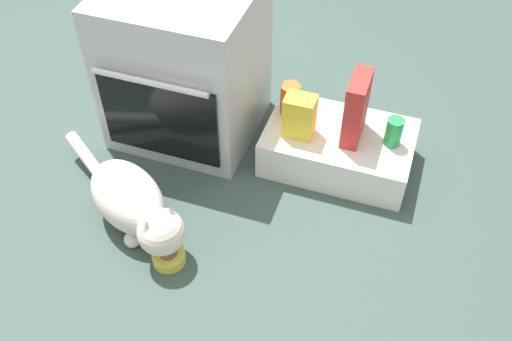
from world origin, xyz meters
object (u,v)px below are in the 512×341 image
object	(u,v)px
food_bowl	(169,256)
cereal_box	(356,108)
pantry_cabinet	(338,148)
soda_can	(394,132)
sauce_jar	(290,99)
snack_bag	(299,116)
cat	(133,203)
oven	(185,64)

from	to	relation	value
food_bowl	cereal_box	xyz separation A→B (m)	(0.50, 0.69, 0.28)
pantry_cabinet	food_bowl	size ratio (longest dim) A/B	4.92
cereal_box	soda_can	xyz separation A→B (m)	(0.16, 0.01, -0.08)
food_bowl	soda_can	distance (m)	0.98
pantry_cabinet	sauce_jar	distance (m)	0.28
snack_bag	soda_can	bearing A→B (deg)	10.05
food_bowl	sauce_jar	size ratio (longest dim) A/B	0.86
cat	soda_can	world-z (taller)	soda_can
cat	soda_can	bearing A→B (deg)	66.10
soda_can	sauce_jar	size ratio (longest dim) A/B	0.86
pantry_cabinet	soda_can	xyz separation A→B (m)	(0.20, 0.01, 0.15)
sauce_jar	cereal_box	bearing A→B (deg)	-10.52
food_bowl	cat	xyz separation A→B (m)	(-0.18, 0.11, 0.10)
pantry_cabinet	soda_can	distance (m)	0.25
pantry_cabinet	sauce_jar	size ratio (longest dim) A/B	4.25
cat	cereal_box	size ratio (longest dim) A/B	2.49
pantry_cabinet	cereal_box	distance (m)	0.23
food_bowl	cereal_box	world-z (taller)	cereal_box
food_bowl	cat	bearing A→B (deg)	148.54
food_bowl	cereal_box	bearing A→B (deg)	53.84
oven	cereal_box	size ratio (longest dim) A/B	2.39
oven	soda_can	world-z (taller)	oven
soda_can	pantry_cabinet	bearing A→B (deg)	-178.13
snack_bag	sauce_jar	bearing A→B (deg)	122.43
cereal_box	sauce_jar	xyz separation A→B (m)	(-0.28, 0.05, -0.07)
cat	oven	bearing A→B (deg)	124.96
pantry_cabinet	snack_bag	bearing A→B (deg)	-160.08
sauce_jar	snack_bag	bearing A→B (deg)	-57.57
oven	pantry_cabinet	bearing A→B (deg)	-1.92
cereal_box	soda_can	bearing A→B (deg)	2.00
sauce_jar	oven	bearing A→B (deg)	-176.14
oven	cereal_box	bearing A→B (deg)	-1.70
pantry_cabinet	food_bowl	xyz separation A→B (m)	(-0.46, -0.69, -0.06)
cat	sauce_jar	distance (m)	0.76
soda_can	cat	bearing A→B (deg)	-145.36
food_bowl	soda_can	size ratio (longest dim) A/B	1.01
oven	cat	distance (m)	0.63
food_bowl	snack_bag	world-z (taller)	snack_bag
food_bowl	sauce_jar	distance (m)	0.80
pantry_cabinet	cereal_box	world-z (taller)	cereal_box
cat	soda_can	distance (m)	1.03
snack_bag	soda_can	distance (m)	0.37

